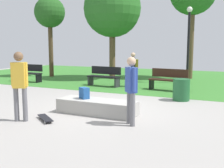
% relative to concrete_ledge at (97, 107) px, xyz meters
% --- Properties ---
extents(ground_plane, '(28.00, 28.00, 0.00)m').
position_rel_concrete_ledge_xyz_m(ground_plane, '(-0.09, 0.79, -0.20)').
color(ground_plane, '#9E9993').
extents(grass_lawn, '(26.60, 11.58, 0.01)m').
position_rel_concrete_ledge_xyz_m(grass_lawn, '(-0.09, 9.00, -0.19)').
color(grass_lawn, '#387A2D').
rests_on(grass_lawn, ground_plane).
extents(concrete_ledge, '(2.26, 0.73, 0.40)m').
position_rel_concrete_ledge_xyz_m(concrete_ledge, '(0.00, 0.00, 0.00)').
color(concrete_ledge, '#A8A59E').
rests_on(concrete_ledge, ground_plane).
extents(backpack_on_ledge, '(0.34, 0.32, 0.32)m').
position_rel_concrete_ledge_xyz_m(backpack_on_ledge, '(-0.42, 0.02, 0.36)').
color(backpack_on_ledge, '#1E4C8C').
rests_on(backpack_on_ledge, concrete_ledge).
extents(skater_performing_trick, '(0.40, 0.31, 1.75)m').
position_rel_concrete_ledge_xyz_m(skater_performing_trick, '(-1.39, -1.46, 0.83)').
color(skater_performing_trick, slate).
rests_on(skater_performing_trick, ground_plane).
extents(skater_watching, '(0.36, 0.37, 1.64)m').
position_rel_concrete_ledge_xyz_m(skater_watching, '(1.24, -0.60, 0.75)').
color(skater_watching, slate).
rests_on(skater_watching, ground_plane).
extents(skateboard_by_ledge, '(0.76, 0.64, 0.08)m').
position_rel_concrete_ledge_xyz_m(skateboard_by_ledge, '(-0.88, -1.16, -0.13)').
color(skateboard_by_ledge, black).
rests_on(skateboard_by_ledge, ground_plane).
extents(park_bench_near_path, '(1.64, 0.62, 0.91)m').
position_rel_concrete_ledge_xyz_m(park_bench_near_path, '(-2.18, 4.83, 0.28)').
color(park_bench_near_path, black).
rests_on(park_bench_near_path, ground_plane).
extents(park_bench_center_lawn, '(1.64, 0.65, 0.91)m').
position_rel_concrete_ledge_xyz_m(park_bench_center_lawn, '(0.85, 4.85, 0.28)').
color(park_bench_center_lawn, '#331E14').
rests_on(park_bench_center_lawn, ground_plane).
extents(park_bench_far_right, '(1.60, 0.48, 0.91)m').
position_rel_concrete_ledge_xyz_m(park_bench_far_right, '(-6.54, 4.56, 0.28)').
color(park_bench_far_right, black).
rests_on(park_bench_far_right, ground_plane).
extents(tree_young_birch, '(3.19, 3.19, 5.54)m').
position_rel_concrete_ledge_xyz_m(tree_young_birch, '(-3.06, 7.61, 3.72)').
color(tree_young_birch, brown).
rests_on(tree_young_birch, grass_lawn).
extents(tree_tall_oak, '(1.83, 1.83, 4.79)m').
position_rel_concrete_ledge_xyz_m(tree_tall_oak, '(-6.94, 7.06, 3.59)').
color(tree_tall_oak, '#4C3823').
rests_on(tree_tall_oak, grass_lawn).
extents(lamp_post, '(0.28, 0.28, 3.79)m').
position_rel_concrete_ledge_xyz_m(lamp_post, '(1.17, 7.53, 2.14)').
color(lamp_post, black).
rests_on(lamp_post, ground_plane).
extents(trash_bin, '(0.58, 0.58, 0.76)m').
position_rel_concrete_ledge_xyz_m(trash_bin, '(1.77, 2.90, 0.18)').
color(trash_bin, '#1E592D').
rests_on(trash_bin, ground_plane).
extents(pedestrian_with_backpack, '(0.42, 0.41, 1.58)m').
position_rel_concrete_ledge_xyz_m(pedestrian_with_backpack, '(-0.87, 5.22, 0.74)').
color(pedestrian_with_backpack, '#3F5184').
rests_on(pedestrian_with_backpack, ground_plane).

